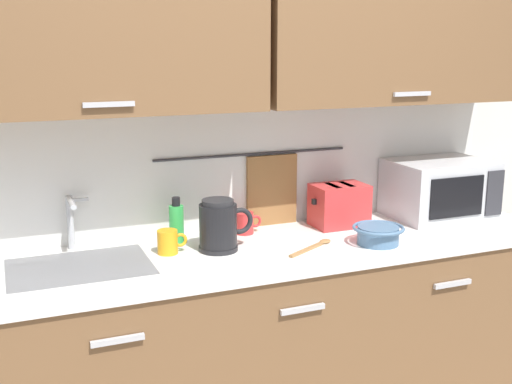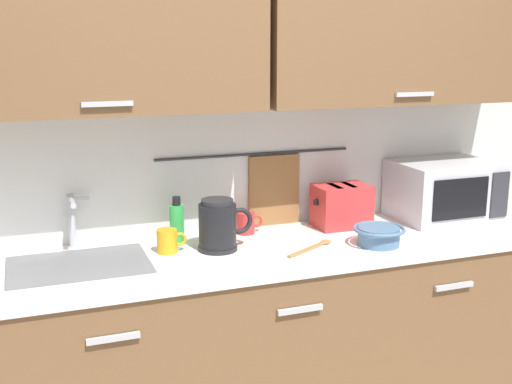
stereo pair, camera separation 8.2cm
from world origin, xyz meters
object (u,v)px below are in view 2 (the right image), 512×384
dish_soap_bottle (177,222)px  wooden_spoon (315,246)px  electric_kettle (219,225)px  mug_near_sink (168,241)px  mixing_bowl (379,235)px  mug_by_kettle (246,223)px  microwave (444,190)px  toaster (341,206)px

dish_soap_bottle → wooden_spoon: size_ratio=0.77×
wooden_spoon → electric_kettle: bearing=163.2°
dish_soap_bottle → mug_near_sink: size_ratio=1.63×
mug_near_sink → wooden_spoon: 0.59m
electric_kettle → mixing_bowl: electric_kettle is taller
mixing_bowl → mug_by_kettle: mug_by_kettle is taller
microwave → mixing_bowl: microwave is taller
toaster → wooden_spoon: toaster is taller
wooden_spoon → mug_near_sink: bearing=165.6°
mixing_bowl → toaster: size_ratio=0.84×
electric_kettle → microwave: bearing=4.9°
mug_near_sink → mug_by_kettle: 0.40m
dish_soap_bottle → mug_by_kettle: dish_soap_bottle is taller
mug_near_sink → mixing_bowl: 0.86m
mug_by_kettle → mug_near_sink: bearing=-159.3°
microwave → toaster: microwave is taller
electric_kettle → dish_soap_bottle: electric_kettle is taller
mug_by_kettle → mixing_bowl: bearing=-37.6°
dish_soap_bottle → wooden_spoon: (0.51, -0.26, -0.08)m
mug_near_sink → toaster: 0.82m
mug_by_kettle → wooden_spoon: size_ratio=0.47×
mixing_bowl → wooden_spoon: (-0.26, 0.06, -0.04)m
toaster → wooden_spoon: (-0.25, -0.24, -0.09)m
wooden_spoon → dish_soap_bottle: bearing=152.5°
dish_soap_bottle → mixing_bowl: 0.83m
electric_kettle → mug_by_kettle: (0.18, 0.18, -0.05)m
microwave → electric_kettle: 1.14m
mug_by_kettle → dish_soap_bottle: bearing=-175.2°
electric_kettle → mug_near_sink: electric_kettle is taller
microwave → dish_soap_bottle: bearing=177.6°
wooden_spoon → mixing_bowl: bearing=-12.9°
mug_near_sink → wooden_spoon: size_ratio=0.47×
electric_kettle → mixing_bowl: (0.63, -0.17, -0.06)m
mug_near_sink → microwave: bearing=2.7°
microwave → mug_by_kettle: size_ratio=3.83×
toaster → mug_near_sink: bearing=-173.1°
mixing_bowl → toaster: toaster is taller
microwave → dish_soap_bottle: 1.27m
microwave → electric_kettle: bearing=-175.1°
toaster → mug_by_kettle: toaster is taller
microwave → wooden_spoon: 0.80m
mug_near_sink → wooden_spoon: (0.57, -0.15, -0.04)m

